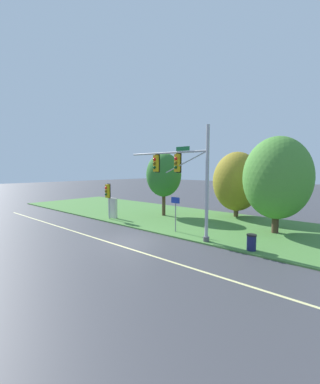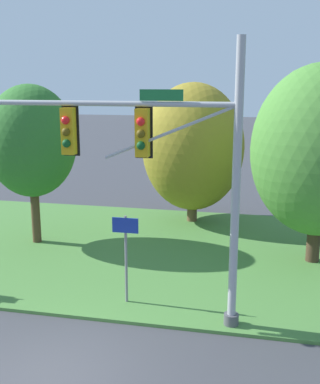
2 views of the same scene
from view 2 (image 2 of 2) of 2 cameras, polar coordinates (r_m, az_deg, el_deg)
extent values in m
plane|color=#3D3D42|center=(11.91, -12.81, -20.18)|extent=(160.00, 160.00, 0.00)
cube|color=#477A38|center=(18.89, -2.24, -6.79)|extent=(48.00, 11.50, 0.10)
cylinder|color=#9EA0A5|center=(12.19, 8.99, 0.30)|extent=(0.22, 0.22, 7.41)
cylinder|color=#4C4C51|center=(13.43, 8.43, -14.67)|extent=(0.40, 0.40, 0.30)
cylinder|color=#9EA0A5|center=(12.56, -6.63, 10.38)|extent=(6.82, 0.14, 0.14)
cylinder|color=#9EA0A5|center=(12.17, 1.13, 7.08)|extent=(3.44, 0.08, 1.47)
cube|color=gold|center=(12.33, -2.09, 7.01)|extent=(0.34, 0.28, 1.22)
cube|color=black|center=(12.49, -1.91, 7.09)|extent=(0.46, 0.04, 1.34)
sphere|color=red|center=(12.13, -2.32, 8.33)|extent=(0.22, 0.22, 0.22)
sphere|color=#51420C|center=(12.16, -2.30, 6.92)|extent=(0.22, 0.22, 0.22)
sphere|color=#0C4219|center=(12.20, -2.29, 5.52)|extent=(0.22, 0.22, 0.22)
cube|color=gold|center=(12.97, -10.78, 7.09)|extent=(0.34, 0.28, 1.22)
cube|color=black|center=(13.12, -10.51, 7.17)|extent=(0.46, 0.04, 1.34)
sphere|color=red|center=(12.78, -11.15, 8.34)|extent=(0.22, 0.22, 0.22)
sphere|color=#51420C|center=(12.81, -11.09, 7.00)|extent=(0.22, 0.22, 0.22)
sphere|color=#0C4219|center=(12.84, -11.03, 5.67)|extent=(0.22, 0.22, 0.22)
cube|color=#196B33|center=(12.10, 0.16, 11.41)|extent=(1.10, 0.04, 0.28)
cylinder|color=slate|center=(14.09, -4.04, -7.98)|extent=(0.08, 0.08, 2.62)
cube|color=#193399|center=(13.73, -4.14, -3.96)|extent=(0.77, 0.03, 0.44)
cylinder|color=#4C3823|center=(19.79, -14.59, -1.41)|extent=(0.35, 0.35, 3.12)
ellipsoid|color=#2D6B28|center=(19.33, -15.02, 5.84)|extent=(3.48, 3.48, 4.35)
cylinder|color=brown|center=(22.21, 3.84, -0.69)|extent=(0.46, 0.46, 2.18)
ellipsoid|color=olive|center=(21.77, 3.93, 5.34)|extent=(4.59, 4.59, 5.73)
cylinder|color=#423021|center=(18.02, 17.85, -3.73)|extent=(0.48, 0.48, 2.71)
ellipsoid|color=#478433|center=(17.47, 18.46, 4.67)|extent=(4.76, 4.76, 5.95)
camera|label=1|loc=(8.45, 114.24, -17.42)|focal=24.00mm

